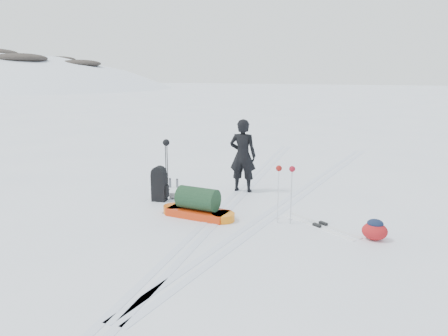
# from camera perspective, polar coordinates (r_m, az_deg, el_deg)

# --- Properties ---
(ground) EXTENTS (200.00, 200.00, 0.00)m
(ground) POSITION_cam_1_polar(r_m,az_deg,el_deg) (10.14, 0.01, -5.39)
(ground) COLOR white
(ground) RESTS_ON ground
(ski_tracks) EXTENTS (3.38, 17.97, 0.01)m
(ski_tracks) POSITION_cam_1_polar(r_m,az_deg,el_deg) (10.74, 4.75, -4.38)
(ski_tracks) COLOR silver
(ski_tracks) RESTS_ON ground
(skier) EXTENTS (0.74, 0.52, 1.92)m
(skier) POSITION_cam_1_polar(r_m,az_deg,el_deg) (11.42, 2.46, 1.63)
(skier) COLOR black
(skier) RESTS_ON ground
(pulk_sled) EXTENTS (1.76, 0.68, 0.66)m
(pulk_sled) POSITION_cam_1_polar(r_m,az_deg,el_deg) (9.57, -3.42, -4.92)
(pulk_sled) COLOR red
(pulk_sled) RESTS_ON ground
(expedition_rucksack) EXTENTS (0.86, 0.66, 0.87)m
(expedition_rucksack) POSITION_cam_1_polar(r_m,az_deg,el_deg) (10.80, -8.11, -2.18)
(expedition_rucksack) COLOR black
(expedition_rucksack) RESTS_ON ground
(ski_poles_black) EXTENTS (0.20, 0.18, 1.43)m
(ski_poles_black) POSITION_cam_1_polar(r_m,az_deg,el_deg) (11.27, -7.55, 2.45)
(ski_poles_black) COLOR black
(ski_poles_black) RESTS_ON ground
(ski_poles_silver) EXTENTS (0.39, 0.16, 1.24)m
(ski_poles_silver) POSITION_cam_1_polar(r_m,az_deg,el_deg) (9.03, 8.01, -0.95)
(ski_poles_silver) COLOR silver
(ski_poles_silver) RESTS_ON ground
(touring_skis_grey) EXTENTS (0.77, 1.82, 0.07)m
(touring_skis_grey) POSITION_cam_1_polar(r_m,az_deg,el_deg) (10.47, -4.05, -4.75)
(touring_skis_grey) COLOR gray
(touring_skis_grey) RESTS_ON ground
(touring_skis_white) EXTENTS (1.73, 1.27, 0.07)m
(touring_skis_white) POSITION_cam_1_polar(r_m,az_deg,el_deg) (9.27, 12.43, -7.34)
(touring_skis_white) COLOR white
(touring_skis_white) RESTS_ON ground
(rope_coil) EXTENTS (0.62, 0.62, 0.06)m
(rope_coil) POSITION_cam_1_polar(r_m,az_deg,el_deg) (9.78, -1.14, -5.89)
(rope_coil) COLOR #5498CD
(rope_coil) RESTS_ON ground
(small_daypack) EXTENTS (0.53, 0.43, 0.41)m
(small_daypack) POSITION_cam_1_polar(r_m,az_deg,el_deg) (8.78, 19.09, -7.64)
(small_daypack) COLOR maroon
(small_daypack) RESTS_ON ground
(thermos_pair) EXTENTS (0.26, 0.16, 0.26)m
(thermos_pair) POSITION_cam_1_polar(r_m,az_deg,el_deg) (12.06, -6.62, -1.96)
(thermos_pair) COLOR #56585D
(thermos_pair) RESTS_ON ground
(stuff_sack) EXTENTS (0.47, 0.42, 0.24)m
(stuff_sack) POSITION_cam_1_polar(r_m,az_deg,el_deg) (10.45, -3.35, -4.18)
(stuff_sack) COLOR black
(stuff_sack) RESTS_ON ground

